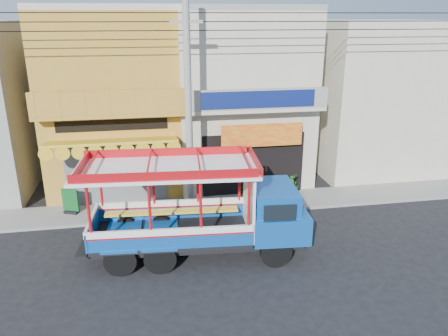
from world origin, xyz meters
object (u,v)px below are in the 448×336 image
at_px(utility_pole, 192,94).
at_px(songthaew_truck, 213,209).
at_px(potted_plant_b, 291,190).
at_px(potted_plant_c, 292,185).
at_px(green_sign, 71,203).
at_px(potted_plant_a, 247,193).

bearing_deg(utility_pole, songthaew_truck, -85.04).
height_order(potted_plant_b, potted_plant_c, potted_plant_c).
height_order(green_sign, potted_plant_b, green_sign).
bearing_deg(potted_plant_c, songthaew_truck, -25.03).
bearing_deg(songthaew_truck, utility_pole, 94.96).
bearing_deg(potted_plant_c, potted_plant_a, -57.83).
relative_size(songthaew_truck, green_sign, 7.34).
bearing_deg(potted_plant_b, green_sign, 34.72).
bearing_deg(utility_pole, green_sign, 170.30).
xyz_separation_m(utility_pole, potted_plant_a, (2.34, 0.59, -4.46)).
xyz_separation_m(green_sign, potted_plant_c, (9.52, 0.20, 0.08)).
xyz_separation_m(potted_plant_a, potted_plant_c, (2.18, 0.46, 0.06)).
distance_m(green_sign, potted_plant_c, 9.52).
relative_size(potted_plant_b, potted_plant_c, 0.89).
distance_m(potted_plant_a, potted_plant_c, 2.23).
height_order(green_sign, potted_plant_c, green_sign).
height_order(songthaew_truck, green_sign, songthaew_truck).
relative_size(songthaew_truck, potted_plant_b, 8.37).
height_order(utility_pole, potted_plant_b, utility_pole).
bearing_deg(potted_plant_a, utility_pole, 137.92).
height_order(songthaew_truck, potted_plant_c, songthaew_truck).
xyz_separation_m(utility_pole, songthaew_truck, (0.27, -3.17, -3.35)).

